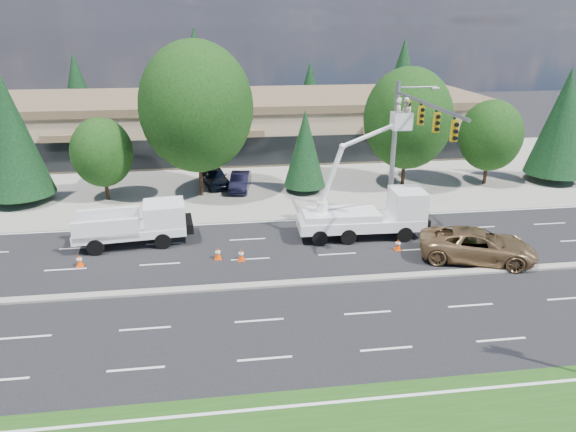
{
  "coord_description": "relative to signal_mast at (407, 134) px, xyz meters",
  "views": [
    {
      "loc": [
        -1.3,
        -23.0,
        12.59
      ],
      "look_at": [
        2.17,
        3.45,
        2.4
      ],
      "focal_mm": 32.0,
      "sensor_mm": 36.0,
      "label": 1
    }
  ],
  "objects": [
    {
      "name": "signal_mast",
      "position": [
        0.0,
        0.0,
        0.0
      ],
      "size": [
        2.76,
        10.16,
        9.0
      ],
      "color": "gray",
      "rests_on": "ground"
    },
    {
      "name": "parked_car_east",
      "position": [
        -10.03,
        8.98,
        -5.38
      ],
      "size": [
        2.02,
        4.27,
        1.35
      ],
      "primitive_type": "imported",
      "rotation": [
        0.0,
        0.0,
        -0.15
      ],
      "color": "black",
      "rests_on": "ground"
    },
    {
      "name": "tree_front_d",
      "position": [
        -13.03,
        7.96,
        0.66
      ],
      "size": [
        8.27,
        8.27,
        11.47
      ],
      "color": "#332114",
      "rests_on": "ground"
    },
    {
      "name": "strip_mall",
      "position": [
        -10.03,
        22.93,
        -3.23
      ],
      "size": [
        50.4,
        15.4,
        5.5
      ],
      "color": "tan",
      "rests_on": "ground"
    },
    {
      "name": "tree_back_c",
      "position": [
        -0.03,
        34.96,
        -1.82
      ],
      "size": [
        4.01,
        4.01,
        7.9
      ],
      "color": "#332114",
      "rests_on": "ground"
    },
    {
      "name": "tree_front_f",
      "position": [
        2.97,
        7.96,
        -0.53
      ],
      "size": [
        6.8,
        6.8,
        9.44
      ],
      "color": "#332114",
      "rests_on": "ground"
    },
    {
      "name": "traffic_cone_c",
      "position": [
        -10.54,
        -3.94,
        -5.72
      ],
      "size": [
        0.4,
        0.4,
        0.7
      ],
      "color": "#F94807",
      "rests_on": "ground"
    },
    {
      "name": "tree_front_g",
      "position": [
        9.97,
        7.96,
        -2.05
      ],
      "size": [
        4.94,
        4.94,
        6.85
      ],
      "color": "#332114",
      "rests_on": "ground"
    },
    {
      "name": "bucket_truck",
      "position": [
        -2.38,
        -1.5,
        -4.21
      ],
      "size": [
        7.77,
        2.65,
        8.5
      ],
      "rotation": [
        0.0,
        0.0,
        -0.02
      ],
      "color": "white",
      "rests_on": "ground"
    },
    {
      "name": "minivan",
      "position": [
        2.56,
        -5.54,
        -5.18
      ],
      "size": [
        6.91,
        4.86,
        1.75
      ],
      "primitive_type": "imported",
      "rotation": [
        0.0,
        0.0,
        1.23
      ],
      "color": "olive",
      "rests_on": "ground"
    },
    {
      "name": "tree_front_c",
      "position": [
        -20.03,
        7.96,
        -2.46
      ],
      "size": [
        4.43,
        4.43,
        6.14
      ],
      "color": "#332114",
      "rests_on": "ground"
    },
    {
      "name": "ground",
      "position": [
        -10.03,
        -7.04,
        -6.06
      ],
      "size": [
        140.0,
        140.0,
        0.0
      ],
      "primitive_type": "plane",
      "color": "black",
      "rests_on": "ground"
    },
    {
      "name": "tree_back_d",
      "position": [
        11.97,
        34.96,
        -0.33
      ],
      "size": [
        5.41,
        5.41,
        10.66
      ],
      "color": "#332114",
      "rests_on": "ground"
    },
    {
      "name": "traffic_cone_d",
      "position": [
        -1.39,
        -3.73,
        -5.72
      ],
      "size": [
        0.4,
        0.4,
        0.7
      ],
      "color": "#F94807",
      "rests_on": "ground"
    },
    {
      "name": "tree_front_e",
      "position": [
        -5.03,
        7.96,
        -2.64
      ],
      "size": [
        3.24,
        3.24,
        6.38
      ],
      "color": "#332114",
      "rests_on": "ground"
    },
    {
      "name": "utility_pickup",
      "position": [
        -16.48,
        -0.79,
        -5.04
      ],
      "size": [
        6.64,
        3.07,
        2.46
      ],
      "rotation": [
        0.0,
        0.0,
        0.11
      ],
      "color": "white",
      "rests_on": "ground"
    },
    {
      "name": "traffic_cone_a",
      "position": [
        -19.33,
        -3.52,
        -5.72
      ],
      "size": [
        0.4,
        0.4,
        0.7
      ],
      "color": "#F94807",
      "rests_on": "ground"
    },
    {
      "name": "road_median",
      "position": [
        -10.03,
        -7.04,
        -6.0
      ],
      "size": [
        120.0,
        0.55,
        0.12
      ],
      "primitive_type": "cube",
      "color": "gray",
      "rests_on": "ground"
    },
    {
      "name": "tree_front_h",
      "position": [
        15.97,
        7.96,
        -1.06
      ],
      "size": [
        4.72,
        4.72,
        9.31
      ],
      "color": "#332114",
      "rests_on": "ground"
    },
    {
      "name": "parked_car_west",
      "position": [
        -12.03,
        10.38,
        -5.31
      ],
      "size": [
        2.73,
        4.69,
        1.5
      ],
      "primitive_type": "imported",
      "rotation": [
        0.0,
        0.0,
        0.23
      ],
      "color": "black",
      "rests_on": "ground"
    },
    {
      "name": "concrete_apron",
      "position": [
        -10.03,
        12.96,
        -6.05
      ],
      "size": [
        140.0,
        22.0,
        0.01
      ],
      "primitive_type": "cube",
      "color": "gray",
      "rests_on": "ground"
    },
    {
      "name": "tree_back_a",
      "position": [
        -28.03,
        34.96,
        -1.14
      ],
      "size": [
        4.65,
        4.65,
        9.17
      ],
      "color": "#332114",
      "rests_on": "ground"
    },
    {
      "name": "tree_back_b",
      "position": [
        -14.03,
        34.96,
        0.35
      ],
      "size": [
        6.06,
        6.06,
        11.95
      ],
      "color": "#332114",
      "rests_on": "ground"
    },
    {
      "name": "tree_front_b",
      "position": [
        -26.03,
        7.96,
        -1.05
      ],
      "size": [
        4.74,
        4.74,
        9.34
      ],
      "color": "#332114",
      "rests_on": "ground"
    },
    {
      "name": "traffic_cone_b",
      "position": [
        -11.83,
        -3.57,
        -5.72
      ],
      "size": [
        0.4,
        0.4,
        0.7
      ],
      "color": "#F94807",
      "rests_on": "ground"
    },
    {
      "name": "traffic_cone_e",
      "position": [
        0.62,
        -3.27,
        -5.72
      ],
      "size": [
        0.4,
        0.4,
        0.7
      ],
      "color": "#F94807",
      "rests_on": "ground"
    }
  ]
}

